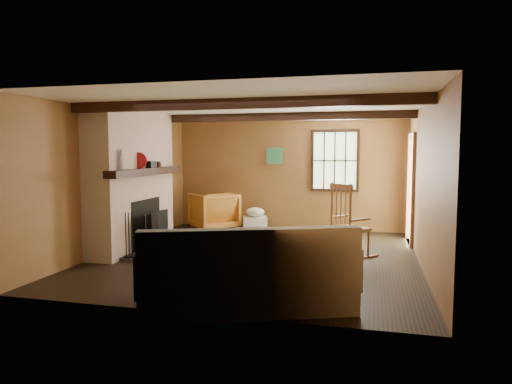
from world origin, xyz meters
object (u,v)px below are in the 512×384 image
(rocking_chair, at_px, (348,226))
(laundry_basket, at_px, (255,224))
(sofa, at_px, (248,277))
(armchair, at_px, (214,211))
(fireplace, at_px, (133,186))

(rocking_chair, distance_m, laundry_basket, 2.92)
(rocking_chair, relative_size, sofa, 0.48)
(rocking_chair, height_order, sofa, rocking_chair)
(armchair, bearing_deg, sofa, 68.70)
(laundry_basket, bearing_deg, sofa, -76.66)
(rocking_chair, relative_size, laundry_basket, 2.41)
(fireplace, relative_size, armchair, 2.66)
(sofa, relative_size, laundry_basket, 5.01)
(rocking_chair, bearing_deg, armchair, 9.41)
(rocking_chair, height_order, laundry_basket, rocking_chair)
(sofa, bearing_deg, armchair, 92.45)
(rocking_chair, height_order, armchair, rocking_chair)
(rocking_chair, xyz_separation_m, laundry_basket, (-2.05, 2.05, -0.36))
(fireplace, xyz_separation_m, laundry_basket, (1.59, 2.28, -0.95))
(sofa, distance_m, laundry_basket, 4.82)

